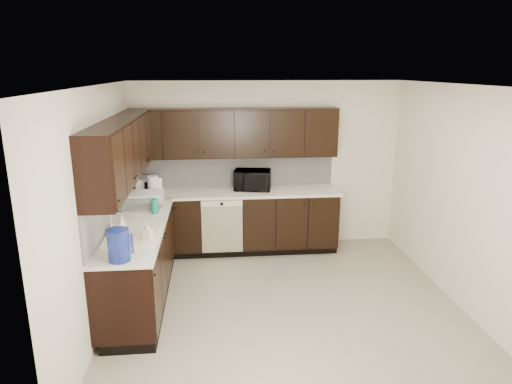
# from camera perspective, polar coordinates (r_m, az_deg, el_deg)

# --- Properties ---
(floor) EXTENTS (4.00, 4.00, 0.00)m
(floor) POSITION_cam_1_polar(r_m,az_deg,el_deg) (5.48, 3.76, -13.95)
(floor) COLOR #9D9582
(floor) RESTS_ON ground
(ceiling) EXTENTS (4.00, 4.00, 0.00)m
(ceiling) POSITION_cam_1_polar(r_m,az_deg,el_deg) (4.79, 4.28, 13.16)
(ceiling) COLOR white
(ceiling) RESTS_ON wall_back
(wall_back) EXTENTS (4.00, 0.02, 2.50)m
(wall_back) POSITION_cam_1_polar(r_m,az_deg,el_deg) (6.92, 1.33, 3.37)
(wall_back) COLOR silver
(wall_back) RESTS_ON floor
(wall_left) EXTENTS (0.02, 4.00, 2.50)m
(wall_left) POSITION_cam_1_polar(r_m,az_deg,el_deg) (5.08, -18.89, -1.86)
(wall_left) COLOR silver
(wall_left) RESTS_ON floor
(wall_right) EXTENTS (0.02, 4.00, 2.50)m
(wall_right) POSITION_cam_1_polar(r_m,az_deg,el_deg) (5.67, 24.37, -0.67)
(wall_right) COLOR silver
(wall_right) RESTS_ON floor
(wall_front) EXTENTS (4.00, 0.02, 2.50)m
(wall_front) POSITION_cam_1_polar(r_m,az_deg,el_deg) (3.17, 9.95, -11.58)
(wall_front) COLOR silver
(wall_front) RESTS_ON floor
(lower_cabinets) EXTENTS (3.00, 2.80, 0.90)m
(lower_cabinets) POSITION_cam_1_polar(r_m,az_deg,el_deg) (6.26, -7.00, -6.04)
(lower_cabinets) COLOR black
(lower_cabinets) RESTS_ON floor
(countertop) EXTENTS (3.03, 2.83, 0.04)m
(countertop) POSITION_cam_1_polar(r_m,az_deg,el_deg) (6.09, -7.17, -1.60)
(countertop) COLOR silver
(countertop) RESTS_ON lower_cabinets
(backsplash) EXTENTS (3.00, 2.80, 0.48)m
(backsplash) POSITION_cam_1_polar(r_m,az_deg,el_deg) (6.24, -9.12, 1.20)
(backsplash) COLOR #B5B5B1
(backsplash) RESTS_ON countertop
(upper_cabinets) EXTENTS (3.00, 2.80, 0.70)m
(upper_cabinets) POSITION_cam_1_polar(r_m,az_deg,el_deg) (6.00, -8.32, 6.44)
(upper_cabinets) COLOR black
(upper_cabinets) RESTS_ON wall_back
(dishwasher) EXTENTS (0.58, 0.04, 0.78)m
(dishwasher) POSITION_cam_1_polar(r_m,az_deg,el_deg) (6.49, -4.26, -3.92)
(dishwasher) COLOR beige
(dishwasher) RESTS_ON lower_cabinets
(sink) EXTENTS (0.54, 0.82, 0.42)m
(sink) POSITION_cam_1_polar(r_m,az_deg,el_deg) (5.12, -15.08, -5.79)
(sink) COLOR beige
(sink) RESTS_ON countertop
(microwave) EXTENTS (0.58, 0.44, 0.29)m
(microwave) POSITION_cam_1_polar(r_m,az_deg,el_deg) (6.69, -0.44, 1.52)
(microwave) COLOR black
(microwave) RESTS_ON countertop
(soap_bottle_a) EXTENTS (0.12, 0.12, 0.20)m
(soap_bottle_a) POSITION_cam_1_polar(r_m,az_deg,el_deg) (4.86, -13.38, -4.83)
(soap_bottle_a) COLOR gray
(soap_bottle_a) RESTS_ON countertop
(soap_bottle_b) EXTENTS (0.11, 0.11, 0.24)m
(soap_bottle_b) POSITION_cam_1_polar(r_m,az_deg,el_deg) (5.04, -16.38, -4.07)
(soap_bottle_b) COLOR gray
(soap_bottle_b) RESTS_ON countertop
(toaster_oven) EXTENTS (0.43, 0.36, 0.23)m
(toaster_oven) POSITION_cam_1_polar(r_m,az_deg,el_deg) (6.71, -13.41, 0.88)
(toaster_oven) COLOR silver
(toaster_oven) RESTS_ON countertop
(storage_bin) EXTENTS (0.51, 0.40, 0.19)m
(storage_bin) POSITION_cam_1_polar(r_m,az_deg,el_deg) (6.01, -13.95, -1.04)
(storage_bin) COLOR white
(storage_bin) RESTS_ON countertop
(blue_pitcher) EXTENTS (0.25, 0.25, 0.31)m
(blue_pitcher) POSITION_cam_1_polar(r_m,az_deg,el_deg) (4.41, -16.79, -6.39)
(blue_pitcher) COLOR navy
(blue_pitcher) RESTS_ON countertop
(teal_tumbler) EXTENTS (0.09, 0.09, 0.18)m
(teal_tumbler) POSITION_cam_1_polar(r_m,az_deg,el_deg) (5.73, -12.53, -1.76)
(teal_tumbler) COLOR #0C8A79
(teal_tumbler) RESTS_ON countertop
(paper_towel_roll) EXTENTS (0.18, 0.18, 0.33)m
(paper_towel_roll) POSITION_cam_1_polar(r_m,az_deg,el_deg) (6.33, -12.71, 0.50)
(paper_towel_roll) COLOR silver
(paper_towel_roll) RESTS_ON countertop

